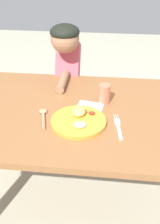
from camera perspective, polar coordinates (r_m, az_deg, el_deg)
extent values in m
plane|color=#ADAA92|center=(1.88, -0.01, -18.86)|extent=(8.00, 8.00, 0.00)
cube|color=brown|center=(1.39, -0.01, -0.21)|extent=(1.37, 0.86, 0.03)
cube|color=#905D2A|center=(2.01, -16.18, -2.59)|extent=(0.06, 0.06, 0.70)
cylinder|color=gold|center=(1.28, -0.34, -2.06)|extent=(0.27, 0.27, 0.02)
ellipsoid|color=#F9E356|center=(1.31, -0.19, 0.16)|extent=(0.07, 0.09, 0.03)
ellipsoid|color=red|center=(1.31, 2.57, -0.22)|extent=(0.03, 0.02, 0.02)
ellipsoid|color=red|center=(1.31, 0.74, 0.10)|extent=(0.04, 0.03, 0.03)
ellipsoid|color=red|center=(1.33, -0.13, 0.56)|extent=(0.04, 0.04, 0.02)
ellipsoid|color=silver|center=(1.23, -0.02, -2.75)|extent=(0.06, 0.05, 0.02)
cube|color=silver|center=(1.24, 8.54, -4.31)|extent=(0.03, 0.12, 0.01)
cube|color=silver|center=(1.30, 8.08, -2.12)|extent=(0.03, 0.05, 0.01)
cylinder|color=silver|center=(1.34, 8.24, -1.02)|extent=(0.01, 0.04, 0.00)
cylinder|color=silver|center=(1.34, 7.85, -1.02)|extent=(0.01, 0.04, 0.00)
cylinder|color=silver|center=(1.34, 7.45, -1.02)|extent=(0.01, 0.04, 0.00)
cylinder|color=tan|center=(1.30, -7.93, -1.95)|extent=(0.05, 0.14, 0.02)
ellipsoid|color=tan|center=(1.38, -7.99, 0.20)|extent=(0.05, 0.05, 0.01)
cylinder|color=#E96C50|center=(1.43, 5.30, 3.95)|extent=(0.06, 0.06, 0.11)
cube|color=#444565|center=(2.11, -2.02, -1.19)|extent=(0.16, 0.13, 0.59)
cube|color=#CC4C59|center=(1.82, -2.65, 9.25)|extent=(0.16, 0.27, 0.37)
sphere|color=#9E7051|center=(1.66, -3.30, 15.63)|extent=(0.18, 0.18, 0.18)
ellipsoid|color=black|center=(1.65, -3.35, 16.95)|extent=(0.18, 0.18, 0.10)
cylinder|color=#9E7051|center=(1.63, -3.72, 6.73)|extent=(0.05, 0.24, 0.05)
cube|color=white|center=(1.40, 2.08, 0.95)|extent=(0.16, 0.14, 0.00)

